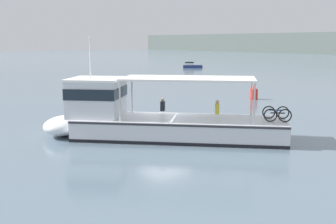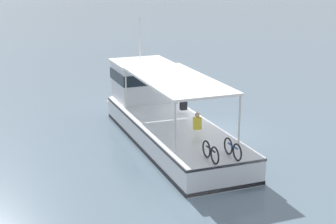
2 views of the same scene
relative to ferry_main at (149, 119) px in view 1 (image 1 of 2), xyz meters
The scene contains 4 objects.
ground_plane 2.45m from the ferry_main, 124.13° to the left, with size 400.00×400.00×0.00m, color slate.
ferry_main is the anchor object (origin of this frame).
motorboat_off_bow 58.76m from the ferry_main, 139.31° to the left, with size 3.30×3.60×1.26m.
channel_buoy 17.25m from the ferry_main, 115.16° to the left, with size 0.70×0.70×1.40m.
Camera 1 is at (19.81, -13.79, 5.04)m, focal length 45.87 mm.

